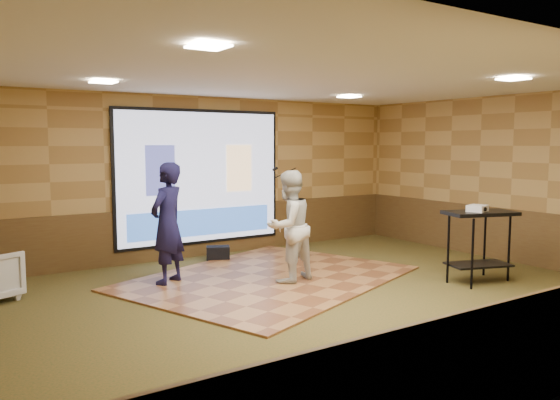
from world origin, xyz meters
TOP-DOWN VIEW (x-y plane):
  - ground at (0.00, 0.00)m, footprint 9.00×9.00m
  - room_shell at (0.00, 0.00)m, footprint 9.04×7.04m
  - wainscot_back at (0.00, 3.48)m, footprint 9.00×0.04m
  - wainscot_front at (0.00, -3.48)m, footprint 9.00×0.04m
  - wainscot_right at (4.48, 0.00)m, footprint 0.04×7.00m
  - projector_screen at (0.00, 3.44)m, footprint 3.32×0.06m
  - downlight_nw at (-2.20, 1.80)m, footprint 0.32×0.32m
  - downlight_ne at (2.20, 1.80)m, footprint 0.32×0.32m
  - downlight_sw at (-2.20, -1.50)m, footprint 0.32×0.32m
  - downlight_se at (2.20, -1.50)m, footprint 0.32×0.32m
  - dance_floor at (0.13, 1.24)m, footprint 5.09×4.49m
  - player_left at (-1.33, 1.77)m, footprint 0.79×0.73m
  - player_right at (0.25, 0.86)m, footprint 0.94×0.80m
  - av_table at (2.73, -0.67)m, footprint 1.04×0.55m
  - projector at (2.66, -0.67)m, footprint 0.35×0.32m
  - mic_stand at (1.72, 2.91)m, footprint 0.66×0.27m
  - duffel_bag at (0.08, 2.93)m, footprint 0.49×0.42m

SIDE VIEW (x-z plane):
  - ground at x=0.00m, z-range 0.00..0.00m
  - dance_floor at x=0.13m, z-range 0.00..0.03m
  - duffel_bag at x=0.08m, z-range 0.00..0.26m
  - wainscot_back at x=0.00m, z-range 0.00..0.95m
  - wainscot_front at x=0.00m, z-range 0.00..0.95m
  - wainscot_right at x=4.48m, z-range 0.00..0.95m
  - mic_stand at x=1.72m, z-range -0.35..1.33m
  - av_table at x=2.73m, z-range 0.25..1.35m
  - player_right at x=0.25m, z-range 0.03..1.72m
  - player_left at x=-1.33m, z-range 0.03..1.85m
  - projector at x=2.66m, z-range 1.10..1.20m
  - projector_screen at x=0.00m, z-range 0.21..2.73m
  - room_shell at x=0.00m, z-range 0.58..3.60m
  - downlight_nw at x=-2.20m, z-range 2.96..2.98m
  - downlight_ne at x=2.20m, z-range 2.96..2.98m
  - downlight_sw at x=-2.20m, z-range 2.96..2.98m
  - downlight_se at x=2.20m, z-range 2.96..2.98m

